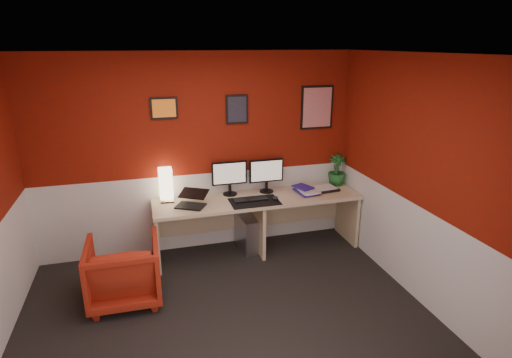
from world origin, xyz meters
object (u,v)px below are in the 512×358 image
object	(u,v)px
laptop	(190,198)
shoji_lamp	(166,186)
armchair	(124,271)
pc_tower	(247,233)
zen_tray	(324,189)
desk	(258,224)
potted_plant	(337,170)
monitor_right	(267,171)
monitor_left	(230,173)

from	to	relation	value
laptop	shoji_lamp	bearing A→B (deg)	164.26
armchair	laptop	bearing A→B (deg)	-141.45
laptop	pc_tower	xyz separation A→B (m)	(0.73, 0.15, -0.61)
zen_tray	desk	bearing A→B (deg)	-177.78
zen_tray	potted_plant	world-z (taller)	potted_plant
pc_tower	armchair	distance (m)	1.70
monitor_right	armchair	world-z (taller)	monitor_right
monitor_left	potted_plant	xyz separation A→B (m)	(1.48, -0.02, -0.08)
monitor_right	monitor_left	bearing A→B (deg)	176.77
monitor_right	armchair	bearing A→B (deg)	-154.62
monitor_right	zen_tray	xyz separation A→B (m)	(0.75, -0.15, -0.28)
monitor_left	monitor_right	distance (m)	0.48
laptop	armchair	bearing A→B (deg)	-112.48
monitor_left	armchair	size ratio (longest dim) A/B	0.78
potted_plant	armchair	bearing A→B (deg)	-162.83
zen_tray	laptop	bearing A→B (deg)	-176.68
monitor_left	potted_plant	bearing A→B (deg)	-0.64
shoji_lamp	zen_tray	xyz separation A→B (m)	(2.03, -0.16, -0.18)
laptop	zen_tray	bearing A→B (deg)	33.31
laptop	monitor_left	size ratio (longest dim) A/B	0.57
armchair	monitor_right	bearing A→B (deg)	-153.60
shoji_lamp	pc_tower	size ratio (longest dim) A/B	0.89
potted_plant	armchair	xyz separation A→B (m)	(-2.81, -0.87, -0.60)
pc_tower	monitor_left	bearing A→B (deg)	139.39
shoji_lamp	pc_tower	bearing A→B (deg)	-6.60
zen_tray	armchair	bearing A→B (deg)	-164.55
monitor_left	desk	bearing A→B (deg)	-34.61
desk	armchair	bearing A→B (deg)	-157.71
shoji_lamp	armchair	world-z (taller)	shoji_lamp
shoji_lamp	laptop	distance (m)	0.38
monitor_left	armchair	world-z (taller)	monitor_left
shoji_lamp	zen_tray	distance (m)	2.04
shoji_lamp	monitor_left	world-z (taller)	monitor_left
potted_plant	pc_tower	distance (m)	1.48
desk	monitor_right	distance (m)	0.70
monitor_right	potted_plant	xyz separation A→B (m)	(1.00, 0.01, -0.08)
zen_tray	pc_tower	bearing A→B (deg)	177.48
desk	shoji_lamp	distance (m)	1.26
zen_tray	armchair	world-z (taller)	zen_tray
monitor_left	potted_plant	size ratio (longest dim) A/B	1.38
shoji_lamp	zen_tray	world-z (taller)	shoji_lamp
shoji_lamp	potted_plant	xyz separation A→B (m)	(2.28, 0.00, 0.01)
pc_tower	armchair	world-z (taller)	armchair
laptop	armchair	world-z (taller)	laptop
shoji_lamp	potted_plant	bearing A→B (deg)	0.05
shoji_lamp	zen_tray	size ratio (longest dim) A/B	1.14
zen_tray	armchair	xyz separation A→B (m)	(-2.56, -0.71, -0.41)
monitor_right	potted_plant	distance (m)	1.01
armchair	shoji_lamp	bearing A→B (deg)	-120.44
shoji_lamp	monitor_left	size ratio (longest dim) A/B	0.69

